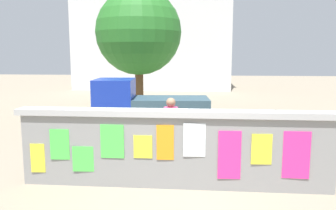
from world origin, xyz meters
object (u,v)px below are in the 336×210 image
Objects in this scene: bicycle_near at (246,143)px; tree_roadside at (139,32)px; auto_rickshaw_truck at (146,109)px; person_walking at (171,125)px; motorcycle at (259,123)px.

tree_roadside is (-4.10, 7.49, 3.31)m from bicycle_near.
auto_rickshaw_truck reaches higher than person_walking.
bicycle_near is (2.92, -2.01, -0.54)m from auto_rickshaw_truck.
bicycle_near is at bearing -34.51° from auto_rickshaw_truck.
auto_rickshaw_truck is 2.29× the size of person_walking.
auto_rickshaw_truck reaches higher than bicycle_near.
tree_roadside reaches higher than person_walking.
auto_rickshaw_truck is 1.95× the size of motorcycle.
bicycle_near is 9.16m from tree_roadside.
person_walking is at bearing -70.03° from auto_rickshaw_truck.
tree_roadside is at bearing 131.68° from motorcycle.
auto_rickshaw_truck is 3.06m from person_walking.
tree_roadside reaches higher than motorcycle.
bicycle_near is (-0.69, -2.12, -0.10)m from motorcycle.
tree_roadside is at bearing 118.66° from bicycle_near.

